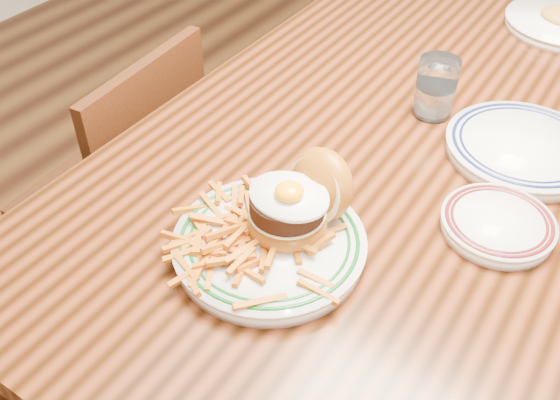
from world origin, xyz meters
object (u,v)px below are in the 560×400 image
Objects in this scene: table at (394,158)px; side_plate at (498,223)px; main_plate at (278,229)px; chair_left at (129,190)px.

side_plate is (0.26, -0.19, 0.10)m from table.
main_plate reaches higher than side_plate.
chair_left reaches higher than side_plate.
chair_left is 4.59× the size of side_plate.
table is 9.04× the size of side_plate.
main_plate reaches higher than chair_left.
side_plate is at bearing -4.03° from chair_left.
chair_left reaches higher than table.
main_plate is at bearing -24.39° from chair_left.
side_plate reaches higher than table.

